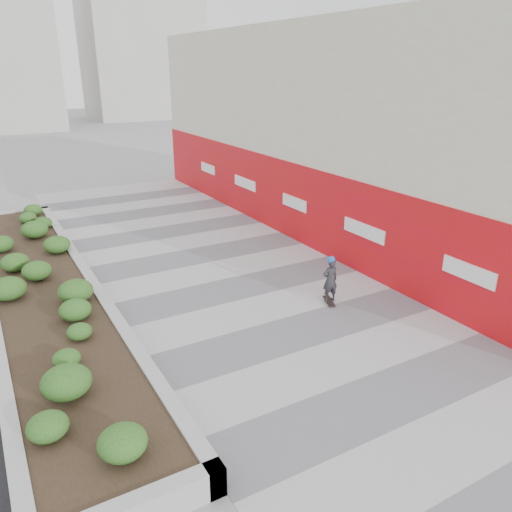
# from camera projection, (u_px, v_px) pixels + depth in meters

# --- Properties ---
(ground) EXTENTS (160.00, 160.00, 0.00)m
(ground) POSITION_uv_depth(u_px,v_px,m) (344.00, 365.00, 11.46)
(ground) COLOR gray
(ground) RESTS_ON ground
(walkway) EXTENTS (8.00, 36.00, 0.01)m
(walkway) POSITION_uv_depth(u_px,v_px,m) (275.00, 313.00, 13.89)
(walkway) COLOR #A8A8AD
(walkway) RESTS_ON ground
(building) EXTENTS (6.04, 24.08, 8.00)m
(building) POSITION_uv_depth(u_px,v_px,m) (344.00, 130.00, 20.56)
(building) COLOR beige
(building) RESTS_ON ground
(planter) EXTENTS (3.00, 18.00, 0.90)m
(planter) POSITION_uv_depth(u_px,v_px,m) (42.00, 288.00, 14.44)
(planter) COLOR #9E9EA0
(planter) RESTS_ON ground
(distant_bldg_north_r) EXTENTS (14.00, 10.00, 24.00)m
(distant_bldg_north_r) POSITION_uv_depth(u_px,v_px,m) (140.00, 19.00, 62.83)
(distant_bldg_north_r) COLOR #ADAAA3
(distant_bldg_north_r) RESTS_ON ground
(manhole_cover) EXTENTS (0.44, 0.44, 0.01)m
(manhole_cover) POSITION_uv_depth(u_px,v_px,m) (290.00, 309.00, 14.12)
(manhole_cover) COLOR #595654
(manhole_cover) RESTS_ON ground
(skateboarder) EXTENTS (0.51, 0.74, 1.45)m
(skateboarder) POSITION_uv_depth(u_px,v_px,m) (330.00, 280.00, 14.21)
(skateboarder) COLOR beige
(skateboarder) RESTS_ON ground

